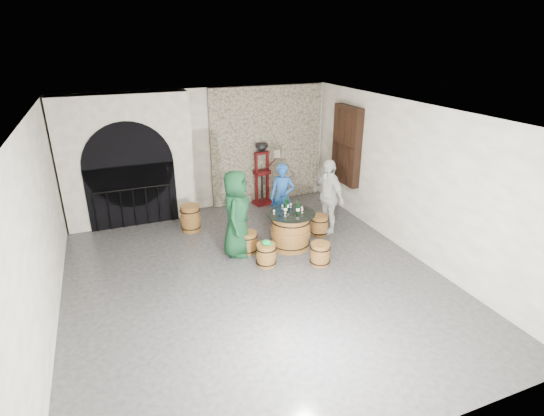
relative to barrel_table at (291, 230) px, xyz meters
name	(u,v)px	position (x,y,z in m)	size (l,w,h in m)	color
ground	(255,279)	(-1.20, -0.97, -0.41)	(8.00, 8.00, 0.00)	#303032
wall_back	(202,151)	(-1.20, 3.03, 1.19)	(8.00, 8.00, 0.00)	white
wall_front	(387,338)	(-1.20, -4.97, 1.19)	(8.00, 8.00, 0.00)	white
wall_left	(38,234)	(-4.70, -0.97, 1.19)	(8.00, 8.00, 0.00)	white
wall_right	(410,180)	(2.30, -0.97, 1.19)	(8.00, 8.00, 0.00)	white
ceiling	(252,114)	(-1.20, -0.97, 2.79)	(8.00, 8.00, 0.00)	beige
stone_facing_panel	(267,145)	(0.60, 2.97, 1.19)	(3.20, 0.12, 3.18)	tan
arched_opening	(128,161)	(-3.10, 2.77, 1.17)	(3.10, 0.60, 3.19)	white
shuttered_window	(346,145)	(2.18, 1.43, 1.39)	(0.23, 1.10, 2.00)	black
barrel_table	(291,230)	(0.00, 0.00, 0.00)	(1.08, 1.08, 0.83)	brown
barrel_stool_left	(248,242)	(-0.96, 0.13, -0.17)	(0.43, 0.43, 0.48)	brown
barrel_stool_far	(282,220)	(0.21, 0.94, -0.17)	(0.43, 0.43, 0.48)	brown
barrel_stool_right	(319,225)	(0.91, 0.34, -0.17)	(0.43, 0.43, 0.48)	brown
barrel_stool_near_right	(320,254)	(0.25, -0.93, -0.17)	(0.43, 0.43, 0.48)	brown
barrel_stool_near_left	(266,255)	(-0.79, -0.55, -0.17)	(0.43, 0.43, 0.48)	brown
green_cap	(266,243)	(-0.79, -0.55, 0.10)	(0.23, 0.18, 0.10)	#0E9A3F
person_green	(236,213)	(-1.19, 0.16, 0.53)	(0.92, 0.60, 1.89)	#103A1F
person_blue	(282,197)	(0.22, 1.00, 0.41)	(0.60, 0.39, 1.64)	#19478E
person_white	(328,197)	(1.15, 0.43, 0.49)	(1.05, 0.44, 1.80)	silver
wine_bottle_left	(285,208)	(-0.12, 0.02, 0.55)	(0.08, 0.08, 0.32)	black
wine_bottle_center	(298,208)	(0.12, -0.09, 0.55)	(0.08, 0.08, 0.32)	black
wine_bottle_right	(287,204)	(0.00, 0.19, 0.55)	(0.08, 0.08, 0.32)	black
tasting_glass_a	(285,214)	(-0.19, -0.12, 0.47)	(0.05, 0.05, 0.10)	#B47923
tasting_glass_b	(302,209)	(0.27, 0.02, 0.47)	(0.05, 0.05, 0.10)	#B47923
tasting_glass_c	(283,207)	(-0.08, 0.28, 0.47)	(0.05, 0.05, 0.10)	#B47923
tasting_glass_d	(291,205)	(0.12, 0.29, 0.47)	(0.05, 0.05, 0.10)	#B47923
tasting_glass_e	(302,211)	(0.23, -0.09, 0.47)	(0.05, 0.05, 0.10)	#B47923
tasting_glass_f	(274,212)	(-0.37, 0.07, 0.47)	(0.05, 0.05, 0.10)	#B47923
side_barrel	(190,218)	(-1.88, 1.71, -0.09)	(0.49, 0.49, 0.65)	brown
corking_press	(262,170)	(0.34, 2.69, 0.59)	(0.74, 0.47, 1.72)	#4A0C0C
control_box	(277,154)	(0.85, 2.89, 0.94)	(0.18, 0.10, 0.22)	silver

